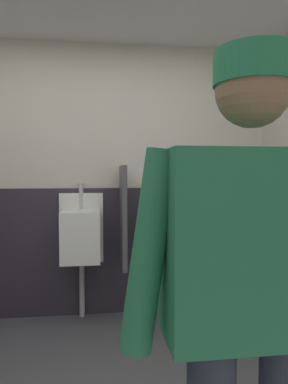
{
  "coord_description": "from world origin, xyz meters",
  "views": [
    {
      "loc": [
        0.02,
        -1.57,
        1.33
      ],
      "look_at": [
        0.22,
        -0.06,
        1.25
      ],
      "focal_mm": 32.08,
      "sensor_mm": 36.0,
      "label": 1
    }
  ],
  "objects_px": {
    "urinal_middle": "(163,233)",
    "trash_bin": "(262,297)",
    "person": "(251,295)",
    "urinal_left": "(81,235)"
  },
  "relations": [
    {
      "from": "urinal_middle",
      "to": "trash_bin",
      "type": "bearing_deg",
      "value": -36.66
    },
    {
      "from": "person",
      "to": "trash_bin",
      "type": "relative_size",
      "value": 2.47
    },
    {
      "from": "trash_bin",
      "to": "urinal_left",
      "type": "bearing_deg",
      "value": 160.1
    },
    {
      "from": "urinal_left",
      "to": "trash_bin",
      "type": "relative_size",
      "value": 1.84
    },
    {
      "from": "urinal_middle",
      "to": "person",
      "type": "xyz_separation_m",
      "value": [
        -0.17,
        -2.19,
        0.21
      ]
    },
    {
      "from": "trash_bin",
      "to": "urinal_middle",
      "type": "bearing_deg",
      "value": 143.34
    },
    {
      "from": "trash_bin",
      "to": "person",
      "type": "bearing_deg",
      "value": -117.94
    },
    {
      "from": "person",
      "to": "trash_bin",
      "type": "bearing_deg",
      "value": 62.06
    },
    {
      "from": "urinal_left",
      "to": "urinal_middle",
      "type": "xyz_separation_m",
      "value": [
        0.75,
        0.0,
        0.0
      ]
    },
    {
      "from": "urinal_middle",
      "to": "person",
      "type": "distance_m",
      "value": 2.2
    }
  ]
}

